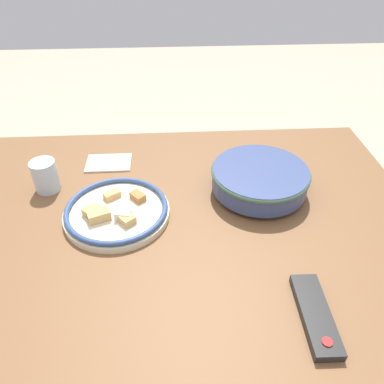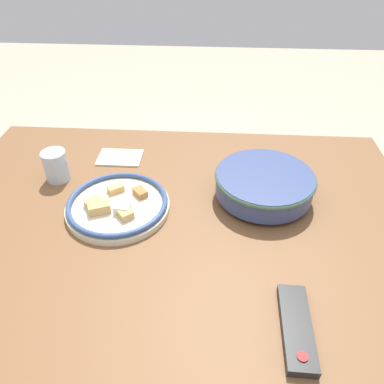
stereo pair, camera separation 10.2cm
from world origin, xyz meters
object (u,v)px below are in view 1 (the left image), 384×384
(food_plate, at_px, (118,211))
(tv_remote, at_px, (317,314))
(noodle_bowl, at_px, (261,178))
(drinking_glass, at_px, (47,176))

(food_plate, relative_size, tv_remote, 1.48)
(noodle_bowl, height_order, drinking_glass, drinking_glass)
(food_plate, xyz_separation_m, tv_remote, (-0.43, 0.34, -0.01))
(tv_remote, bearing_deg, food_plate, -36.95)
(food_plate, height_order, tv_remote, food_plate)
(tv_remote, relative_size, drinking_glass, 2.04)
(food_plate, relative_size, drinking_glass, 3.01)
(noodle_bowl, distance_m, tv_remote, 0.42)
(food_plate, distance_m, tv_remote, 0.55)
(noodle_bowl, distance_m, drinking_glass, 0.61)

